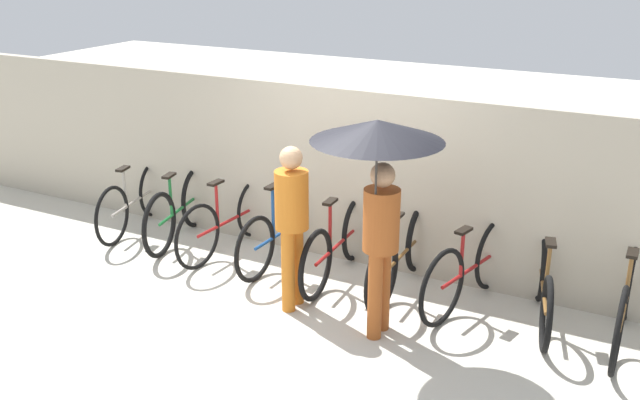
# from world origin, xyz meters

# --- Properties ---
(ground_plane) EXTENTS (30.00, 30.00, 0.00)m
(ground_plane) POSITION_xyz_m (0.00, 0.00, 0.00)
(ground_plane) COLOR beige
(back_wall) EXTENTS (13.63, 0.12, 1.93)m
(back_wall) POSITION_xyz_m (0.00, 1.67, 0.96)
(back_wall) COLOR #B2A893
(back_wall) RESTS_ON ground
(parked_bicycle_0) EXTENTS (0.53, 1.70, 1.08)m
(parked_bicycle_0) POSITION_xyz_m (-2.82, 1.24, 0.38)
(parked_bicycle_0) COLOR black
(parked_bicycle_0) RESTS_ON ground
(parked_bicycle_1) EXTENTS (0.53, 1.68, 1.02)m
(parked_bicycle_1) POSITION_xyz_m (-2.11, 1.22, 0.39)
(parked_bicycle_1) COLOR black
(parked_bicycle_1) RESTS_ON ground
(parked_bicycle_2) EXTENTS (0.44, 1.81, 1.07)m
(parked_bicycle_2) POSITION_xyz_m (-1.41, 1.23, 0.39)
(parked_bicycle_2) COLOR black
(parked_bicycle_2) RESTS_ON ground
(parked_bicycle_3) EXTENTS (0.44, 1.79, 0.97)m
(parked_bicycle_3) POSITION_xyz_m (-0.70, 1.26, 0.37)
(parked_bicycle_3) COLOR black
(parked_bicycle_3) RESTS_ON ground
(parked_bicycle_4) EXTENTS (0.44, 1.79, 0.97)m
(parked_bicycle_4) POSITION_xyz_m (-0.00, 1.18, 0.38)
(parked_bicycle_4) COLOR black
(parked_bicycle_4) RESTS_ON ground
(parked_bicycle_5) EXTENTS (0.44, 1.84, 0.99)m
(parked_bicycle_5) POSITION_xyz_m (0.70, 1.23, 0.39)
(parked_bicycle_5) COLOR black
(parked_bicycle_5) RESTS_ON ground
(parked_bicycle_6) EXTENTS (0.55, 1.73, 1.03)m
(parked_bicycle_6) POSITION_xyz_m (1.41, 1.22, 0.39)
(parked_bicycle_6) COLOR black
(parked_bicycle_6) RESTS_ON ground
(parked_bicycle_7) EXTENTS (0.56, 1.61, 0.98)m
(parked_bicycle_7) POSITION_xyz_m (2.11, 1.21, 0.36)
(parked_bicycle_7) COLOR black
(parked_bicycle_7) RESTS_ON ground
(parked_bicycle_8) EXTENTS (0.44, 1.80, 0.99)m
(parked_bicycle_8) POSITION_xyz_m (2.82, 1.17, 0.40)
(parked_bicycle_8) COLOR black
(parked_bicycle_8) RESTS_ON ground
(pedestrian_leading) EXTENTS (0.32, 0.32, 1.62)m
(pedestrian_leading) POSITION_xyz_m (-0.10, 0.40, 0.95)
(pedestrian_leading) COLOR #C66B1E
(pedestrian_leading) RESTS_ON ground
(pedestrian_center) EXTENTS (1.11, 1.11, 2.02)m
(pedestrian_center) POSITION_xyz_m (0.84, 0.22, 1.63)
(pedestrian_center) COLOR #9E4C1E
(pedestrian_center) RESTS_ON ground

